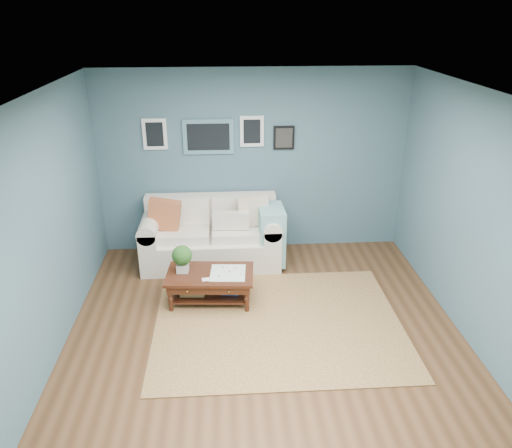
{
  "coord_description": "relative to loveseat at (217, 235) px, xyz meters",
  "views": [
    {
      "loc": [
        -0.41,
        -4.53,
        3.46
      ],
      "look_at": [
        -0.05,
        1.0,
        1.02
      ],
      "focal_mm": 35.0,
      "sensor_mm": 36.0,
      "label": 1
    }
  ],
  "objects": [
    {
      "name": "room_shell",
      "position": [
        0.54,
        -1.97,
        0.94
      ],
      "size": [
        5.0,
        5.02,
        2.7
      ],
      "color": "brown",
      "rests_on": "ground"
    },
    {
      "name": "area_rug",
      "position": [
        0.72,
        -1.64,
        -0.42
      ],
      "size": [
        2.9,
        2.32,
        0.01
      ],
      "primitive_type": "cube",
      "color": "brown",
      "rests_on": "ground"
    },
    {
      "name": "loveseat",
      "position": [
        0.0,
        0.0,
        0.0
      ],
      "size": [
        2.01,
        0.91,
        1.03
      ],
      "color": "silver",
      "rests_on": "ground"
    },
    {
      "name": "coffee_table",
      "position": [
        -0.14,
        -1.09,
        -0.09
      ],
      "size": [
        1.12,
        0.7,
        0.75
      ],
      "rotation": [
        0.0,
        0.0,
        -0.07
      ],
      "color": "black",
      "rests_on": "ground"
    }
  ]
}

